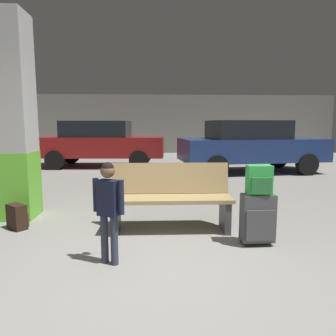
# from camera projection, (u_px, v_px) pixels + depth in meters

# --- Properties ---
(ground_plane) EXTENTS (18.00, 18.00, 0.10)m
(ground_plane) POSITION_uv_depth(u_px,v_px,m) (154.00, 192.00, 6.91)
(ground_plane) COLOR gray
(garage_back_wall) EXTENTS (18.00, 0.12, 2.80)m
(garage_back_wall) POSITION_uv_depth(u_px,v_px,m) (152.00, 124.00, 15.47)
(garage_back_wall) COLOR slate
(garage_back_wall) RESTS_ON ground_plane
(structural_pillar) EXTENTS (0.57, 0.57, 3.00)m
(structural_pillar) POSITION_uv_depth(u_px,v_px,m) (12.00, 119.00, 4.71)
(structural_pillar) COLOR #66C633
(structural_pillar) RESTS_ON ground_plane
(bench) EXTENTS (1.61, 0.55, 0.89)m
(bench) POSITION_uv_depth(u_px,v_px,m) (171.00, 197.00, 4.26)
(bench) COLOR tan
(bench) RESTS_ON ground_plane
(suitcase) EXTENTS (0.38, 0.24, 0.60)m
(suitcase) POSITION_uv_depth(u_px,v_px,m) (258.00, 218.00, 3.74)
(suitcase) COLOR #4C4C51
(suitcase) RESTS_ON ground_plane
(backpack_bright) EXTENTS (0.29, 0.20, 0.34)m
(backpack_bright) POSITION_uv_depth(u_px,v_px,m) (259.00, 180.00, 3.68)
(backpack_bright) COLOR green
(backpack_bright) RESTS_ON suitcase
(child) EXTENTS (0.32, 0.26, 1.05)m
(child) POSITION_uv_depth(u_px,v_px,m) (108.00, 202.00, 3.18)
(child) COLOR #33384C
(child) RESTS_ON ground_plane
(backpack_dark_floor) EXTENTS (0.32, 0.31, 0.34)m
(backpack_dark_floor) POSITION_uv_depth(u_px,v_px,m) (17.00, 217.00, 4.32)
(backpack_dark_floor) COLOR black
(backpack_dark_floor) RESTS_ON ground_plane
(parked_car_near) EXTENTS (4.26, 2.14, 1.51)m
(parked_car_near) POSITION_uv_depth(u_px,v_px,m) (250.00, 145.00, 9.32)
(parked_car_near) COLOR navy
(parked_car_near) RESTS_ON ground_plane
(parked_car_far) EXTENTS (4.20, 1.99, 1.51)m
(parked_car_far) POSITION_uv_depth(u_px,v_px,m) (101.00, 142.00, 10.59)
(parked_car_far) COLOR maroon
(parked_car_far) RESTS_ON ground_plane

